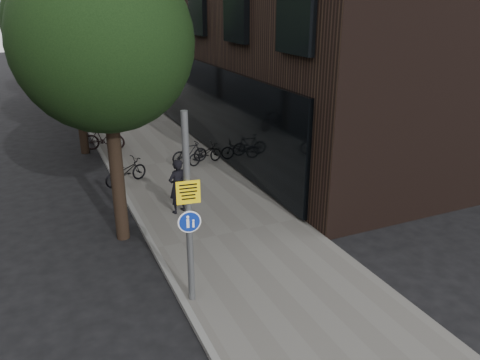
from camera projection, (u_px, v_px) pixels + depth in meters
ground at (282, 303)px, 10.31m from camera, size 120.00×120.00×0.00m
sidewalk at (168, 163)px, 18.90m from camera, size 4.50×60.00×0.12m
curb_edge at (111, 171)px, 18.04m from camera, size 0.15×60.00×0.13m
street_tree_near at (106, 50)px, 11.46m from camera, size 4.40×4.40×7.50m
street_tree_mid at (72, 30)px, 18.69m from camera, size 5.00×5.00×7.80m
street_tree_far at (56, 21)px, 26.35m from camera, size 5.00×5.00×7.80m
signpost at (188, 211)px, 9.51m from camera, size 0.48×0.14×4.20m
pedestrian at (177, 186)px, 14.15m from camera, size 0.73×0.61×1.71m
parked_bike_facade_near at (205, 154)px, 18.57m from camera, size 1.66×0.95×0.82m
parked_bike_facade_far at (190, 153)px, 18.57m from camera, size 1.51×0.55×0.89m
parked_bike_curb_near at (126, 172)px, 16.54m from camera, size 1.80×1.25×0.90m
parked_bike_curb_far at (104, 138)px, 20.22m from camera, size 1.84×1.14×1.07m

